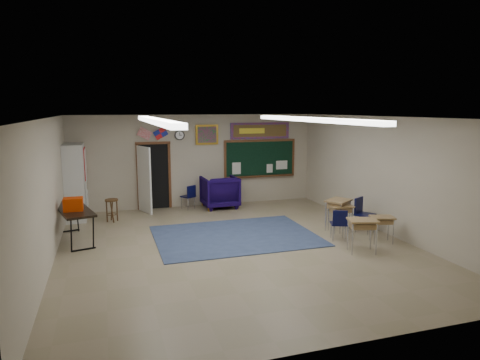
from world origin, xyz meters
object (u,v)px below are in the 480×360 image
object	(u,v)px
student_desk_front_left	(340,217)
wingback_armchair	(220,192)
folding_table	(74,223)
wooden_stool	(112,210)
student_desk_front_right	(338,213)

from	to	relation	value
student_desk_front_left	wingback_armchair	bearing A→B (deg)	124.45
folding_table	wooden_stool	xyz separation A→B (m)	(0.90, 1.59, -0.11)
wingback_armchair	student_desk_front_left	bearing A→B (deg)	120.92
student_desk_front_left	folding_table	distance (m)	6.71
wooden_stool	folding_table	bearing A→B (deg)	-119.52
wingback_armchair	student_desk_front_left	world-z (taller)	wingback_armchair
student_desk_front_right	wooden_stool	size ratio (longest dim) A/B	1.31
wingback_armchair	folding_table	distance (m)	4.91
student_desk_front_left	student_desk_front_right	distance (m)	0.17
student_desk_front_left	wooden_stool	bearing A→B (deg)	155.62
student_desk_front_right	folding_table	size ratio (longest dim) A/B	0.41
wingback_armchair	student_desk_front_right	distance (m)	4.19
student_desk_front_left	wooden_stool	distance (m)	6.36
wingback_armchair	student_desk_front_right	size ratio (longest dim) A/B	1.33
student_desk_front_left	student_desk_front_right	world-z (taller)	student_desk_front_right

